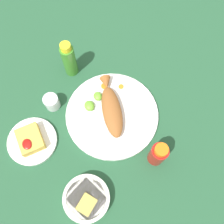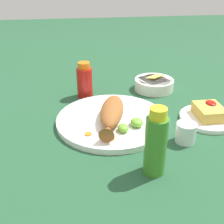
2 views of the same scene
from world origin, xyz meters
name	(u,v)px [view 2 (image 2 of 2)]	position (x,y,z in m)	size (l,w,h in m)	color
ground_plane	(112,122)	(0.00, 0.00, 0.00)	(4.00, 4.00, 0.00)	#235133
main_plate	(112,120)	(0.00, 0.00, 0.01)	(0.36, 0.36, 0.02)	white
fried_fish	(112,113)	(-0.01, 0.00, 0.04)	(0.26, 0.12, 0.05)	#935628
fork_near	(125,106)	(0.07, -0.06, 0.02)	(0.14, 0.14, 0.00)	silver
fork_far	(136,110)	(0.04, -0.09, 0.02)	(0.17, 0.10, 0.00)	silver
carrot_slice_near	(88,134)	(-0.09, 0.08, 0.02)	(0.02, 0.02, 0.00)	orange
carrot_slice_mid	(110,138)	(-0.12, 0.02, 0.02)	(0.03, 0.03, 0.00)	orange
lime_wedge_main	(123,128)	(-0.09, -0.02, 0.03)	(0.04, 0.03, 0.02)	#6BB233
lime_wedge_side	(137,122)	(-0.06, -0.07, 0.03)	(0.04, 0.04, 0.02)	#6BB233
hot_sauce_bottle_red	(85,81)	(0.22, 0.07, 0.06)	(0.06, 0.06, 0.14)	#B21914
hot_sauce_bottle_green	(156,143)	(-0.25, -0.07, 0.08)	(0.05, 0.05, 0.18)	#3D8428
salt_cup	(186,134)	(-0.14, -0.19, 0.03)	(0.06, 0.06, 0.06)	silver
side_plate_fries	(208,118)	(-0.03, -0.31, 0.01)	(0.18, 0.18, 0.01)	white
fries_pile	(209,111)	(-0.03, -0.31, 0.03)	(0.10, 0.08, 0.04)	gold
guacamole_bowl	(154,84)	(0.24, -0.21, 0.03)	(0.16, 0.16, 0.06)	white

